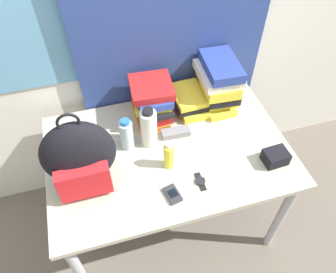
{
  "coord_description": "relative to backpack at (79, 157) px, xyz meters",
  "views": [
    {
      "loc": [
        -0.29,
        -0.6,
        2.04
      ],
      "look_at": [
        0.0,
        0.41,
        0.82
      ],
      "focal_mm": 35.0,
      "sensor_mm": 36.0,
      "label": 1
    }
  ],
  "objects": [
    {
      "name": "wall_back",
      "position": [
        0.42,
        0.56,
        0.35
      ],
      "size": [
        6.0,
        0.06,
        2.5
      ],
      "color": "silver",
      "rests_on": "ground_plane"
    },
    {
      "name": "curtain_blue",
      "position": [
        0.58,
        0.51,
        0.35
      ],
      "size": [
        1.05,
        0.04,
        2.5
      ],
      "color": "navy",
      "rests_on": "ground_plane"
    },
    {
      "name": "desk",
      "position": [
        0.42,
        0.07,
        -0.26
      ],
      "size": [
        1.23,
        0.82,
        0.72
      ],
      "color": "#B7B299",
      "rests_on": "ground_plane"
    },
    {
      "name": "backpack",
      "position": [
        0.0,
        0.0,
        0.0
      ],
      "size": [
        0.33,
        0.21,
        0.43
      ],
      "color": "black",
      "rests_on": "desk"
    },
    {
      "name": "book_stack_left",
      "position": [
        0.41,
        0.33,
        -0.07
      ],
      "size": [
        0.23,
        0.28,
        0.22
      ],
      "color": "orange",
      "rests_on": "desk"
    },
    {
      "name": "book_stack_center",
      "position": [
        0.63,
        0.33,
        -0.12
      ],
      "size": [
        0.23,
        0.24,
        0.11
      ],
      "color": "yellow",
      "rests_on": "desk"
    },
    {
      "name": "book_stack_right",
      "position": [
        0.79,
        0.33,
        -0.03
      ],
      "size": [
        0.23,
        0.29,
        0.29
      ],
      "color": "yellow",
      "rests_on": "desk"
    },
    {
      "name": "water_bottle",
      "position": [
        0.23,
        0.15,
        -0.09
      ],
      "size": [
        0.07,
        0.07,
        0.19
      ],
      "color": "silver",
      "rests_on": "desk"
    },
    {
      "name": "sports_bottle",
      "position": [
        0.35,
        0.14,
        -0.07
      ],
      "size": [
        0.08,
        0.08,
        0.24
      ],
      "color": "white",
      "rests_on": "desk"
    },
    {
      "name": "sunscreen_bottle",
      "position": [
        0.4,
        -0.03,
        -0.1
      ],
      "size": [
        0.05,
        0.05,
        0.16
      ],
      "color": "yellow",
      "rests_on": "desk"
    },
    {
      "name": "cell_phone",
      "position": [
        0.37,
        -0.2,
        -0.17
      ],
      "size": [
        0.08,
        0.11,
        0.02
      ],
      "color": "#2D2D33",
      "rests_on": "desk"
    },
    {
      "name": "sunglasses_case",
      "position": [
        0.49,
        0.15,
        -0.16
      ],
      "size": [
        0.15,
        0.06,
        0.04
      ],
      "color": "gray",
      "rests_on": "desk"
    },
    {
      "name": "camera_pouch",
      "position": [
        0.91,
        -0.15,
        -0.15
      ],
      "size": [
        0.12,
        0.1,
        0.07
      ],
      "color": "black",
      "rests_on": "desk"
    },
    {
      "name": "wristwatch",
      "position": [
        0.52,
        -0.16,
        -0.18
      ],
      "size": [
        0.05,
        0.1,
        0.01
      ],
      "color": "black",
      "rests_on": "desk"
    }
  ]
}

